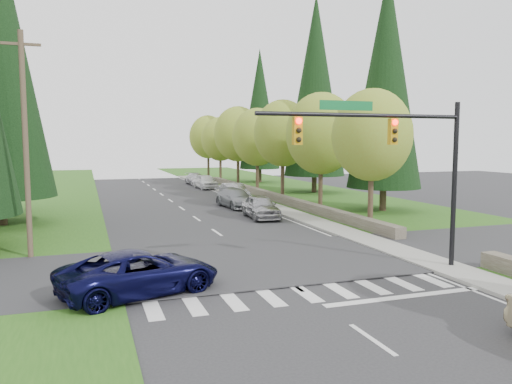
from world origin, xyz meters
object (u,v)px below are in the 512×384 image
parked_car_a (261,207)px  parked_car_c (234,192)px  parked_car_b (236,198)px  parked_car_e (196,179)px  suv_navy (140,272)px  parked_car_d (206,182)px

parked_car_a → parked_car_c: (1.09, 10.10, -0.01)m
parked_car_b → parked_car_c: bearing=69.6°
parked_car_c → parked_car_e: size_ratio=1.00×
suv_navy → parked_car_a: (9.59, 14.80, 0.03)m
parked_car_d → parked_car_e: size_ratio=1.00×
parked_car_d → parked_car_e: 5.61m
parked_car_b → parked_car_e: 21.92m
parked_car_c → parked_car_e: (0.31, 17.68, -0.09)m
parked_car_c → parked_car_d: bearing=88.6°
parked_car_e → suv_navy: bearing=-105.9°
parked_car_d → parked_car_b: bearing=-97.5°
suv_navy → parked_car_b: 22.82m
suv_navy → parked_car_e: size_ratio=1.17×
parked_car_c → suv_navy: bearing=-113.5°
suv_navy → parked_car_a: bearing=-51.2°
suv_navy → parked_car_e: 43.98m
parked_car_a → parked_car_d: (1.33, 22.18, 0.01)m
parked_car_d → parked_car_a: bearing=-96.2°
parked_car_b → parked_car_c: size_ratio=1.07×
parked_car_b → parked_car_c: 4.33m
parked_car_d → parked_car_e: (0.07, 5.61, -0.12)m
parked_car_b → parked_car_e: size_ratio=1.07×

